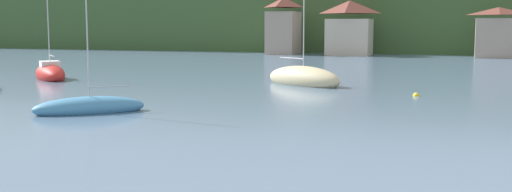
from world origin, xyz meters
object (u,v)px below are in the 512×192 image
shore_building_west (283,27)px  shore_building_central (498,33)px  sailboat_far_6 (50,73)px  sailboat_mid_10 (90,108)px  sailboat_far_2 (303,79)px  mooring_buoy_near (416,96)px  shore_building_westcentral (349,29)px

shore_building_west → shore_building_central: bearing=-2.4°
sailboat_far_6 → sailboat_mid_10: size_ratio=1.54×
shore_building_west → shore_building_central: size_ratio=1.26×
sailboat_far_6 → sailboat_mid_10: (15.02, -16.04, -0.18)m
sailboat_far_6 → sailboat_far_2: bearing=-130.5°
shore_building_west → sailboat_mid_10: bearing=-82.5°
shore_building_west → mooring_buoy_near: size_ratio=20.31×
sailboat_far_2 → sailboat_mid_10: (-6.89, -18.14, -0.18)m
shore_building_westcentral → mooring_buoy_near: shore_building_westcentral is taller
shore_building_central → mooring_buoy_near: bearing=-98.3°
sailboat_mid_10 → mooring_buoy_near: size_ratio=16.27×
sailboat_far_6 → mooring_buoy_near: (30.75, -2.65, -0.46)m
shore_building_west → sailboat_mid_10: 65.70m
shore_building_westcentral → sailboat_far_6: (-16.96, -48.91, -3.59)m
shore_building_westcentral → shore_building_central: 21.12m
shore_building_west → mooring_buoy_near: shore_building_west is taller
shore_building_westcentral → sailboat_far_6: sailboat_far_6 is taller
shore_building_west → sailboat_far_6: sailboat_far_6 is taller
shore_building_westcentral → sailboat_mid_10: (-1.94, -64.95, -3.77)m
sailboat_far_2 → shore_building_west: bearing=139.3°
shore_building_central → sailboat_far_2: bearing=-109.5°
sailboat_far_6 → mooring_buoy_near: bearing=-140.9°
sailboat_mid_10 → shore_building_central: bearing=-152.1°
sailboat_far_2 → mooring_buoy_near: sailboat_far_2 is taller
sailboat_far_2 → mooring_buoy_near: size_ratio=22.56×
shore_building_central → sailboat_mid_10: shore_building_central is taller
shore_building_westcentral → sailboat_far_2: 47.20m
shore_building_west → mooring_buoy_near: (24.32, -51.62, -4.33)m
shore_building_westcentral → sailboat_far_2: size_ratio=0.84×
shore_building_west → sailboat_far_6: bearing=-97.5°
shore_building_westcentral → sailboat_far_6: size_ratio=0.76×
mooring_buoy_near → sailboat_far_6: bearing=175.1°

